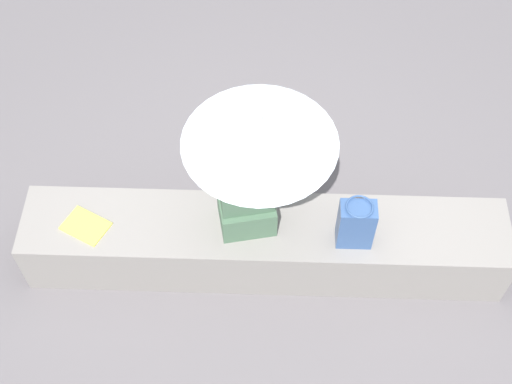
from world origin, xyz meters
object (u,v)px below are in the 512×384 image
at_px(parasol, 260,131).
at_px(handbag_black, 356,224).
at_px(magazine, 86,226).
at_px(person_seated, 246,186).

relative_size(parasol, handbag_black, 2.76).
xyz_separation_m(handbag_black, magazine, (-1.70, 0.04, -0.18)).
height_order(handbag_black, magazine, handbag_black).
distance_m(person_seated, handbag_black, 0.71).
relative_size(handbag_black, magazine, 1.35).
height_order(person_seated, parasol, parasol).
xyz_separation_m(person_seated, magazine, (-1.03, -0.07, -0.38)).
relative_size(parasol, magazine, 3.72).
relative_size(person_seated, magazine, 3.21).
relative_size(person_seated, parasol, 0.86).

